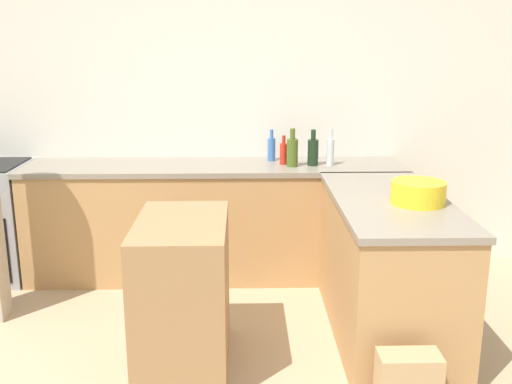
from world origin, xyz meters
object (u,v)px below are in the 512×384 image
Objects in this scene: hot_sauce_bottle at (284,153)px; water_bottle_blue at (272,148)px; island_table at (183,294)px; vinegar_bottle_clear at (330,151)px; mixing_bowl at (418,193)px; olive_oil_bottle at (292,151)px; wine_bottle_dark at (313,151)px.

water_bottle_blue reaches higher than hot_sauce_bottle.
vinegar_bottle_clear reaches higher than island_table.
mixing_bowl is 1.42× the size of hot_sauce_bottle.
hot_sauce_bottle is at bearing -58.70° from water_bottle_blue.
olive_oil_bottle is (0.06, -0.08, 0.03)m from hot_sauce_bottle.
island_table is at bearing -127.22° from vinegar_bottle_clear.
wine_bottle_dark reaches higher than island_table.
vinegar_bottle_clear is at bearing 108.09° from mixing_bowl.
mixing_bowl is at bearing -58.56° from olive_oil_bottle.
hot_sauce_bottle is 0.17m from water_bottle_blue.
olive_oil_bottle is at bearing 121.44° from mixing_bowl.
hot_sauce_bottle is at bearing 167.97° from wine_bottle_dark.
mixing_bowl is at bearing -58.21° from hot_sauce_bottle.
vinegar_bottle_clear is at bearing -7.73° from hot_sauce_bottle.
olive_oil_bottle reaches higher than wine_bottle_dark.
mixing_bowl is 1.28m from olive_oil_bottle.
wine_bottle_dark is at bearing -31.64° from water_bottle_blue.
olive_oil_bottle is at bearing -167.63° from wine_bottle_dark.
wine_bottle_dark is (0.89, 1.35, 0.58)m from island_table.
mixing_bowl is 1.09× the size of olive_oil_bottle.
water_bottle_blue is (-0.45, 0.19, -0.01)m from vinegar_bottle_clear.
water_bottle_blue is at bearing 156.60° from vinegar_bottle_clear.
water_bottle_blue is (0.58, 1.55, 0.57)m from island_table.
island_table is 1.65m from hot_sauce_bottle.
vinegar_bottle_clear is 1.02× the size of wine_bottle_dark.
olive_oil_bottle reaches higher than water_bottle_blue.
mixing_bowl is 1.18m from vinegar_bottle_clear.
hot_sauce_bottle is at bearing 126.07° from olive_oil_bottle.
wine_bottle_dark is at bearing 179.62° from vinegar_bottle_clear.
mixing_bowl is at bearing -71.91° from vinegar_bottle_clear.
wine_bottle_dark reaches higher than mixing_bowl.
olive_oil_bottle is 0.27m from water_bottle_blue.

